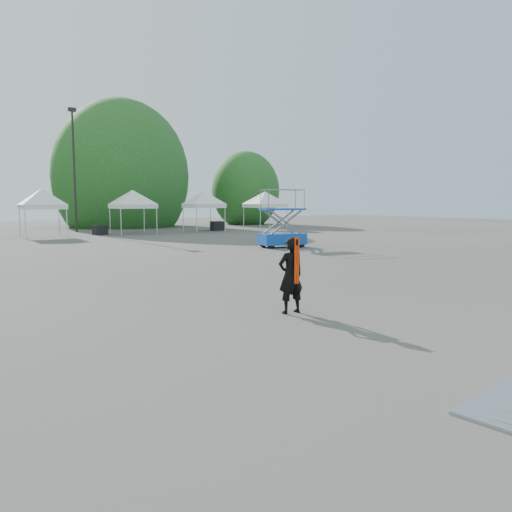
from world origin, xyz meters
TOP-DOWN VIEW (x-y plane):
  - ground at (0.00, 0.00)m, footprint 120.00×120.00m
  - light_pole_east at (3.00, 32.00)m, footprint 0.60×0.25m
  - tree_mid_e at (9.00, 39.00)m, footprint 5.12×5.12m
  - tree_far_e at (22.00, 37.00)m, footprint 3.84×3.84m
  - tent_e at (-0.31, 27.04)m, footprint 3.95×3.95m
  - tent_f at (6.17, 27.46)m, footprint 4.15×4.15m
  - tent_g at (12.14, 27.39)m, footprint 3.88×3.88m
  - tent_h at (18.04, 27.20)m, footprint 4.16×4.16m
  - man at (0.09, -1.01)m, footprint 0.63×0.43m
  - scissor_lift at (9.19, 12.11)m, footprint 2.55×1.57m
  - crate_mid at (3.66, 27.48)m, footprint 1.04×0.89m
  - crate_east at (13.61, 27.81)m, footprint 1.03×0.81m

SIDE VIEW (x-z plane):
  - ground at x=0.00m, z-range 0.00..0.00m
  - crate_mid at x=3.66m, z-range 0.00..0.71m
  - crate_east at x=13.61m, z-range 0.00..0.79m
  - man at x=0.09m, z-range 0.00..1.69m
  - scissor_lift at x=9.19m, z-range 0.01..3.10m
  - tent_g at x=12.14m, z-range 1.12..5.00m
  - tent_e at x=-0.31m, z-range 1.12..5.00m
  - tent_f at x=6.17m, z-range 1.12..5.00m
  - tent_h at x=18.04m, z-range 1.12..5.00m
  - tree_far_e at x=22.00m, z-range 0.70..6.55m
  - tree_mid_e at x=9.00m, z-range 0.94..8.74m
  - light_pole_east at x=3.00m, z-range 0.62..10.42m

